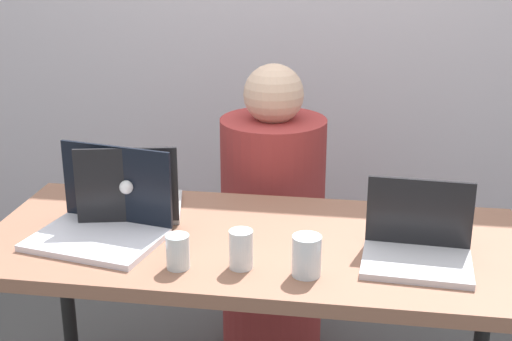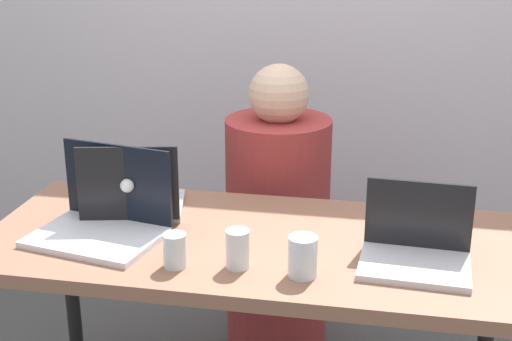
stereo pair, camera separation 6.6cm
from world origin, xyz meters
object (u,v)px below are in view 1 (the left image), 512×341
laptop_front_left (103,219)px  water_glass_right (307,258)px  water_glass_center (239,252)px  person_at_center (273,226)px  laptop_front_right (418,245)px  water_glass_left (178,254)px  laptop_back_left (131,200)px

laptop_front_left → water_glass_right: laptop_front_left is taller
laptop_front_left → water_glass_center: laptop_front_left is taller
person_at_center → laptop_front_right: 0.86m
laptop_front_right → water_glass_left: size_ratio=3.21×
laptop_back_left → laptop_front_left: size_ratio=0.87×
laptop_front_right → laptop_front_left: size_ratio=0.74×
laptop_front_right → water_glass_left: bearing=-164.3°
laptop_back_left → water_glass_right: (0.56, -0.30, -0.01)m
water_glass_center → water_glass_left: bearing=-170.4°
laptop_front_left → water_glass_left: size_ratio=4.32×
person_at_center → water_glass_right: (0.19, -0.79, 0.27)m
laptop_back_left → water_glass_left: size_ratio=3.75×
laptop_front_left → water_glass_center: size_ratio=3.82×
person_at_center → water_glass_center: (0.02, -0.78, 0.27)m
person_at_center → laptop_front_right: bearing=118.5°
laptop_front_left → person_at_center: bearing=69.5°
laptop_back_left → water_glass_left: laptop_back_left is taller
laptop_front_left → water_glass_left: laptop_front_left is taller
laptop_back_left → water_glass_left: bearing=113.6°
water_glass_left → laptop_front_left: bearing=149.0°
laptop_front_right → laptop_back_left: (-0.84, 0.18, 0.01)m
laptop_front_right → laptop_front_left: (-0.87, 0.02, 0.01)m
laptop_front_left → water_glass_center: (0.41, -0.13, -0.01)m
laptop_front_right → water_glass_center: (-0.46, -0.11, -0.00)m
water_glass_left → water_glass_right: 0.33m
water_glass_right → water_glass_center: water_glass_right is taller
person_at_center → laptop_front_right: person_at_center is taller
laptop_front_left → water_glass_left: 0.30m
person_at_center → laptop_front_left: bearing=51.6°
water_glass_left → water_glass_center: (0.16, 0.03, 0.01)m
person_at_center → laptop_front_right: size_ratio=3.74×
laptop_back_left → laptop_front_left: (-0.03, -0.16, 0.00)m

